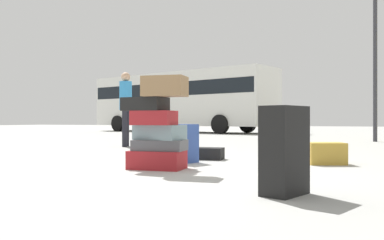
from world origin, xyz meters
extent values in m
plane|color=#9E9E99|center=(0.00, 0.00, 0.00)|extent=(80.00, 80.00, 0.00)
cube|color=maroon|center=(0.12, 0.08, 0.12)|extent=(0.74, 0.51, 0.24)
cube|color=#4C4C51|center=(0.15, 0.12, 0.31)|extent=(0.72, 0.51, 0.14)
cube|color=gray|center=(0.13, 0.14, 0.48)|extent=(0.66, 0.45, 0.20)
cube|color=maroon|center=(0.12, 0.01, 0.67)|extent=(0.55, 0.35, 0.19)
cube|color=black|center=(-0.01, 0.01, 0.85)|extent=(0.57, 0.36, 0.18)
cube|color=olive|center=(0.32, -0.08, 1.07)|extent=(0.57, 0.40, 0.25)
cube|color=#B28C33|center=(2.10, 1.57, 0.16)|extent=(0.62, 0.53, 0.31)
cube|color=black|center=(2.03, -1.14, 0.38)|extent=(0.38, 0.49, 0.76)
cube|color=black|center=(0.14, 1.55, 0.10)|extent=(0.76, 0.41, 0.19)
cube|color=#334F99|center=(0.14, 0.92, 0.29)|extent=(0.35, 0.43, 0.58)
cylinder|color=black|center=(-2.78, 3.88, 0.45)|extent=(0.12, 0.12, 0.89)
cylinder|color=black|center=(-2.71, 3.67, 0.45)|extent=(0.12, 0.12, 0.89)
cylinder|color=#338CCC|center=(-2.74, 3.77, 1.24)|extent=(0.30, 0.30, 0.69)
sphere|color=tan|center=(-2.74, 3.77, 1.69)|extent=(0.22, 0.22, 0.22)
cube|color=silver|center=(-6.93, 15.58, 1.75)|extent=(11.26, 5.22, 2.80)
cube|color=black|center=(-6.93, 15.58, 2.24)|extent=(11.05, 5.18, 0.70)
cylinder|color=black|center=(-3.15, 15.88, 0.45)|extent=(0.93, 0.47, 0.90)
cylinder|color=black|center=(-3.79, 13.47, 0.45)|extent=(0.93, 0.47, 0.90)
cylinder|color=black|center=(-10.06, 17.70, 0.45)|extent=(0.93, 0.47, 0.90)
cylinder|color=black|center=(-10.70, 15.29, 0.45)|extent=(0.93, 0.47, 0.90)
cylinder|color=#333338|center=(2.81, 8.73, 3.26)|extent=(0.12, 0.12, 6.51)
camera|label=1|loc=(2.71, -4.68, 0.64)|focal=38.42mm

